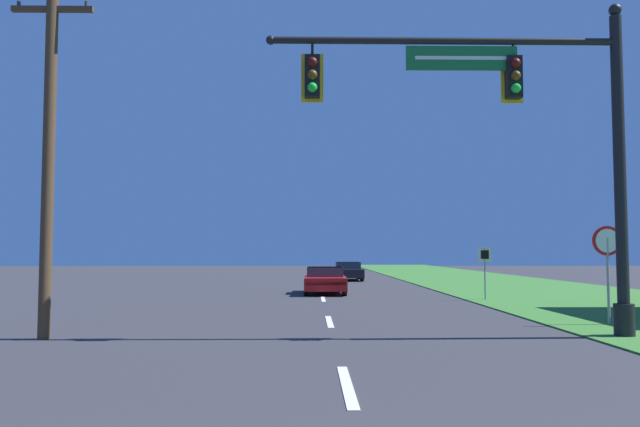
{
  "coord_description": "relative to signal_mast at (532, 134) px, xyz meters",
  "views": [
    {
      "loc": [
        -0.52,
        -2.89,
        1.89
      ],
      "look_at": [
        0.0,
        29.79,
        3.89
      ],
      "focal_mm": 35.0,
      "sensor_mm": 36.0,
      "label": 1
    }
  ],
  "objects": [
    {
      "name": "route_sign_post",
      "position": [
        1.82,
        10.43,
        -2.98
      ],
      "size": [
        0.55,
        0.06,
        2.03
      ],
      "color": "gray",
      "rests_on": "grass_verge_right"
    },
    {
      "name": "grass_verge_right",
      "position": [
        6.05,
        19.17,
        -4.49
      ],
      "size": [
        10.0,
        110.0,
        0.04
      ],
      "color": "#38752D",
      "rests_on": "ground"
    },
    {
      "name": "stop_sign",
      "position": [
        2.63,
        2.11,
        -2.64
      ],
      "size": [
        0.76,
        0.07,
        2.5
      ],
      "color": "gray",
      "rests_on": "grass_verge_right"
    },
    {
      "name": "utility_pole_near",
      "position": [
        -10.72,
        -0.05,
        -0.27
      ],
      "size": [
        1.8,
        0.26,
        8.18
      ],
      "color": "#4C3823",
      "rests_on": "ground"
    },
    {
      "name": "far_car",
      "position": [
        -2.47,
        27.51,
        -3.9
      ],
      "size": [
        1.82,
        4.52,
        1.19
      ],
      "color": "black",
      "rests_on": "ground"
    },
    {
      "name": "road_center_line",
      "position": [
        -4.45,
        11.17,
        -4.5
      ],
      "size": [
        0.16,
        34.8,
        0.01
      ],
      "color": "silver",
      "rests_on": "ground"
    },
    {
      "name": "signal_mast",
      "position": [
        0.0,
        0.0,
        0.0
      ],
      "size": [
        8.14,
        0.47,
        7.47
      ],
      "color": "black",
      "rests_on": "grass_verge_right"
    },
    {
      "name": "car_ahead",
      "position": [
        -4.3,
        14.5,
        -3.9
      ],
      "size": [
        1.85,
        4.37,
        1.19
      ],
      "color": "black",
      "rests_on": "ground"
    }
  ]
}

